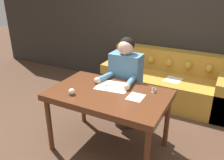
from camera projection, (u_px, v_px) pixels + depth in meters
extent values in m
plane|color=#4C3323|center=(119.00, 148.00, 2.90)|extent=(16.00, 16.00, 0.00)
cube|color=#2D2823|center=(171.00, 18.00, 3.97)|extent=(8.00, 0.06, 2.60)
cube|color=#562D19|center=(108.00, 95.00, 2.64)|extent=(1.32, 0.82, 0.07)
cylinder|color=#562D19|center=(49.00, 125.00, 2.76)|extent=(0.06, 0.06, 0.68)
cylinder|color=#562D19|center=(147.00, 158.00, 2.25)|extent=(0.06, 0.06, 0.68)
cylinder|color=#562D19|center=(83.00, 100.00, 3.33)|extent=(0.06, 0.06, 0.68)
cylinder|color=#562D19|center=(167.00, 122.00, 2.82)|extent=(0.06, 0.06, 0.68)
cube|color=#B7842D|center=(164.00, 88.00, 3.98)|extent=(1.99, 0.82, 0.44)
cube|color=#B7842D|center=(171.00, 60.00, 4.06)|extent=(1.99, 0.22, 0.37)
cube|color=#B7842D|center=(116.00, 74.00, 4.33)|extent=(0.20, 0.82, 0.60)
cube|color=#B7842D|center=(222.00, 95.00, 3.57)|extent=(0.20, 0.82, 0.60)
sphere|color=#B7842D|center=(134.00, 57.00, 4.23)|extent=(0.13, 0.13, 0.13)
sphere|color=#B7842D|center=(151.00, 60.00, 4.09)|extent=(0.13, 0.13, 0.13)
sphere|color=#B7842D|center=(169.00, 62.00, 3.96)|extent=(0.13, 0.13, 0.13)
sphere|color=#B7842D|center=(188.00, 65.00, 3.82)|extent=(0.13, 0.13, 0.13)
sphere|color=#B7842D|center=(209.00, 68.00, 3.69)|extent=(0.13, 0.13, 0.13)
cube|color=white|center=(173.00, 80.00, 3.74)|extent=(0.27, 0.29, 0.00)
cylinder|color=#33281E|center=(125.00, 110.00, 3.29)|extent=(0.28, 0.28, 0.47)
cube|color=teal|center=(126.00, 75.00, 3.09)|extent=(0.40, 0.22, 0.57)
sphere|color=#DBAD8E|center=(126.00, 47.00, 2.92)|extent=(0.19, 0.19, 0.19)
sphere|color=black|center=(127.00, 45.00, 2.94)|extent=(0.20, 0.20, 0.20)
cylinder|color=teal|center=(105.00, 77.00, 2.95)|extent=(0.13, 0.29, 0.07)
sphere|color=#DBAD8E|center=(97.00, 80.00, 2.85)|extent=(0.08, 0.08, 0.08)
cylinder|color=teal|center=(130.00, 82.00, 2.80)|extent=(0.10, 0.29, 0.07)
sphere|color=#DBAD8E|center=(127.00, 87.00, 2.68)|extent=(0.08, 0.08, 0.08)
cube|color=beige|center=(113.00, 86.00, 2.77)|extent=(0.41, 0.34, 0.00)
cube|color=beige|center=(136.00, 97.00, 2.52)|extent=(0.17, 0.20, 0.00)
cube|color=silver|center=(117.00, 86.00, 2.79)|extent=(0.10, 0.08, 0.00)
cube|color=#D1511E|center=(109.00, 86.00, 2.78)|extent=(0.07, 0.05, 0.00)
torus|color=#D1511E|center=(105.00, 86.00, 2.77)|extent=(0.04, 0.04, 0.01)
cube|color=silver|center=(117.00, 86.00, 2.77)|extent=(0.12, 0.04, 0.00)
cube|color=#D1511E|center=(109.00, 86.00, 2.79)|extent=(0.08, 0.03, 0.00)
torus|color=#D1511E|center=(106.00, 85.00, 2.80)|extent=(0.04, 0.04, 0.01)
cylinder|color=silver|center=(112.00, 86.00, 2.78)|extent=(0.01, 0.01, 0.01)
cylinder|color=beige|center=(154.00, 90.00, 2.63)|extent=(0.03, 0.03, 0.04)
cylinder|color=beige|center=(154.00, 89.00, 2.62)|extent=(0.04, 0.04, 0.00)
cylinder|color=beige|center=(153.00, 92.00, 2.64)|extent=(0.04, 0.04, 0.00)
cylinder|color=#4C3828|center=(72.00, 94.00, 2.58)|extent=(0.06, 0.06, 0.01)
sphere|color=beige|center=(72.00, 92.00, 2.56)|extent=(0.07, 0.07, 0.07)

